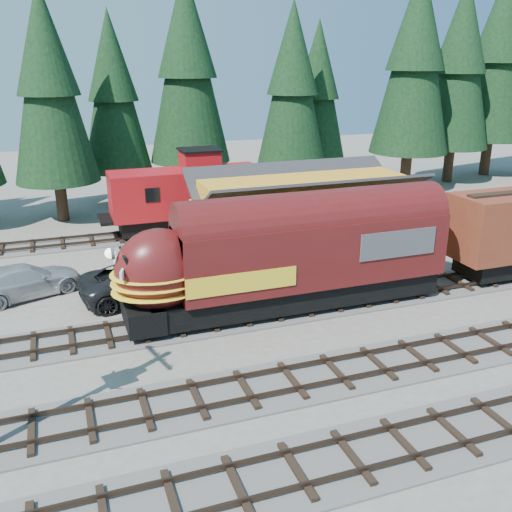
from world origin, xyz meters
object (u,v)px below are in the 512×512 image
object	(u,v)px
depot	(304,210)
caboose	(187,195)
pickup_truck_a	(147,280)
pickup_truck_b	(24,281)
locomotive	(280,261)

from	to	relation	value
depot	caboose	distance (m)	9.11
pickup_truck_a	pickup_truck_b	distance (m)	6.11
pickup_truck_a	locomotive	bearing A→B (deg)	-131.72
caboose	pickup_truck_b	size ratio (longest dim) A/B	1.77
depot	locomotive	bearing A→B (deg)	-122.45
pickup_truck_b	pickup_truck_a	bearing A→B (deg)	-130.53
caboose	pickup_truck_b	world-z (taller)	caboose
locomotive	pickup_truck_b	bearing A→B (deg)	152.11
depot	caboose	size ratio (longest dim) A/B	1.28
depot	pickup_truck_a	distance (m)	10.24
locomotive	depot	bearing A→B (deg)	57.55
depot	locomotive	size ratio (longest dim) A/B	0.81
locomotive	pickup_truck_a	distance (m)	6.92
caboose	pickup_truck_b	distance (m)	13.14
pickup_truck_a	pickup_truck_b	bearing A→B (deg)	62.55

